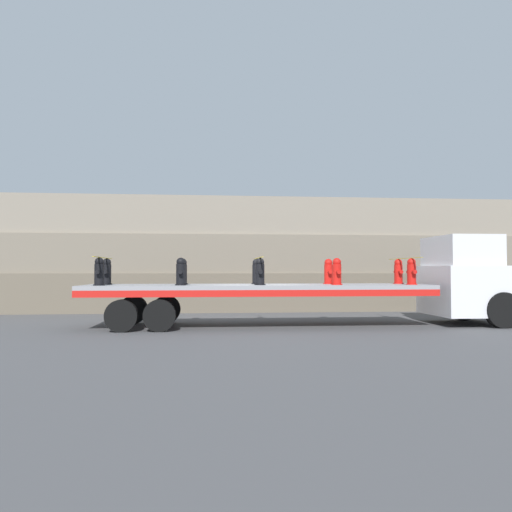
% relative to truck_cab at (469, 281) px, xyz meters
% --- Properties ---
extents(ground_plane, '(120.00, 120.00, 0.00)m').
position_rel_truck_cab_xyz_m(ground_plane, '(-7.11, 0.00, -1.45)').
color(ground_plane, '#474749').
extents(rock_cliff, '(60.00, 3.30, 5.01)m').
position_rel_truck_cab_xyz_m(rock_cliff, '(-7.11, 6.74, 1.06)').
color(rock_cliff, '#665B4C').
rests_on(rock_cliff, ground_plane).
extents(truck_cab, '(2.51, 2.74, 2.93)m').
position_rel_truck_cab_xyz_m(truck_cab, '(0.00, 0.00, 0.00)').
color(truck_cab, silver).
rests_on(truck_cab, ground_plane).
extents(flatbed_trailer, '(10.95, 2.63, 1.33)m').
position_rel_truck_cab_xyz_m(flatbed_trailer, '(-7.87, 0.00, -0.36)').
color(flatbed_trailer, gray).
rests_on(flatbed_trailer, ground_plane).
extents(fire_hydrant_black_near_0, '(0.35, 0.58, 0.85)m').
position_rel_truck_cab_xyz_m(fire_hydrant_black_near_0, '(-11.98, -0.56, 0.30)').
color(fire_hydrant_black_near_0, black).
rests_on(fire_hydrant_black_near_0, flatbed_trailer).
extents(fire_hydrant_black_far_0, '(0.35, 0.58, 0.85)m').
position_rel_truck_cab_xyz_m(fire_hydrant_black_far_0, '(-11.98, 0.56, 0.30)').
color(fire_hydrant_black_far_0, black).
rests_on(fire_hydrant_black_far_0, flatbed_trailer).
extents(fire_hydrant_black_near_1, '(0.35, 0.58, 0.85)m').
position_rel_truck_cab_xyz_m(fire_hydrant_black_near_1, '(-9.54, -0.56, 0.30)').
color(fire_hydrant_black_near_1, black).
rests_on(fire_hydrant_black_near_1, flatbed_trailer).
extents(fire_hydrant_black_far_1, '(0.35, 0.58, 0.85)m').
position_rel_truck_cab_xyz_m(fire_hydrant_black_far_1, '(-9.54, 0.56, 0.30)').
color(fire_hydrant_black_far_1, black).
rests_on(fire_hydrant_black_far_1, flatbed_trailer).
extents(fire_hydrant_black_near_2, '(0.35, 0.58, 0.85)m').
position_rel_truck_cab_xyz_m(fire_hydrant_black_near_2, '(-7.11, -0.56, 0.30)').
color(fire_hydrant_black_near_2, black).
rests_on(fire_hydrant_black_near_2, flatbed_trailer).
extents(fire_hydrant_black_far_2, '(0.35, 0.58, 0.85)m').
position_rel_truck_cab_xyz_m(fire_hydrant_black_far_2, '(-7.11, 0.56, 0.30)').
color(fire_hydrant_black_far_2, black).
rests_on(fire_hydrant_black_far_2, flatbed_trailer).
extents(fire_hydrant_red_near_3, '(0.35, 0.58, 0.85)m').
position_rel_truck_cab_xyz_m(fire_hydrant_red_near_3, '(-4.67, -0.56, 0.30)').
color(fire_hydrant_red_near_3, red).
rests_on(fire_hydrant_red_near_3, flatbed_trailer).
extents(fire_hydrant_red_far_3, '(0.35, 0.58, 0.85)m').
position_rel_truck_cab_xyz_m(fire_hydrant_red_far_3, '(-4.67, 0.56, 0.30)').
color(fire_hydrant_red_far_3, red).
rests_on(fire_hydrant_red_far_3, flatbed_trailer).
extents(fire_hydrant_red_near_4, '(0.35, 0.58, 0.85)m').
position_rel_truck_cab_xyz_m(fire_hydrant_red_near_4, '(-2.23, -0.56, 0.30)').
color(fire_hydrant_red_near_4, red).
rests_on(fire_hydrant_red_near_4, flatbed_trailer).
extents(fire_hydrant_red_far_4, '(0.35, 0.58, 0.85)m').
position_rel_truck_cab_xyz_m(fire_hydrant_red_far_4, '(-2.23, 0.56, 0.30)').
color(fire_hydrant_red_far_4, red).
rests_on(fire_hydrant_red_far_4, flatbed_trailer).
extents(cargo_strap_rear, '(0.05, 2.74, 0.01)m').
position_rel_truck_cab_xyz_m(cargo_strap_rear, '(-11.98, 0.00, 0.74)').
color(cargo_strap_rear, yellow).
rests_on(cargo_strap_rear, fire_hydrant_black_near_0).
extents(cargo_strap_middle, '(0.05, 2.74, 0.01)m').
position_rel_truck_cab_xyz_m(cargo_strap_middle, '(-7.11, 0.00, 0.74)').
color(cargo_strap_middle, yellow).
rests_on(cargo_strap_middle, fire_hydrant_black_near_2).
extents(cargo_strap_front, '(0.05, 2.74, 0.01)m').
position_rel_truck_cab_xyz_m(cargo_strap_front, '(-2.23, 0.00, 0.74)').
color(cargo_strap_front, yellow).
rests_on(cargo_strap_front, fire_hydrant_red_near_4).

